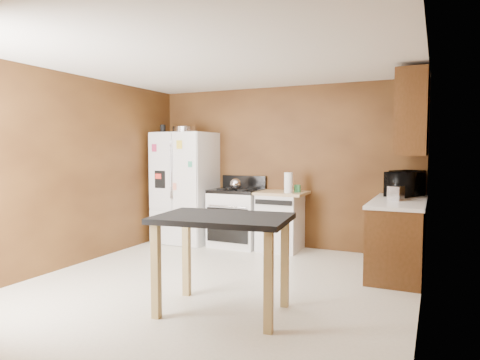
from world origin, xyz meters
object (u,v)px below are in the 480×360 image
Objects in this scene: roasting_pan at (184,130)px; paper_towel at (288,183)px; refrigerator at (185,187)px; pen_cup at (163,129)px; dishwasher at (280,220)px; microwave at (405,185)px; gas_range at (237,217)px; island at (223,231)px; toaster at (396,193)px; green_canister at (297,189)px; kettle at (236,184)px.

paper_towel is (1.79, -0.03, -0.81)m from roasting_pan.
paper_towel is 1.81m from refrigerator.
pen_cup is 2.44m from dishwasher.
microwave reaches higher than dishwasher.
dishwasher is (0.72, 0.02, -0.01)m from gas_range.
toaster is at bearing 57.23° from island.
toaster is at bearing -11.66° from gas_range.
pen_cup is at bearing -174.61° from green_canister.
gas_range is at bearing 104.70° from kettle.
dishwasher is (1.63, 0.09, -0.45)m from refrigerator.
toaster reaches higher than dishwasher.
kettle is 2.71m from island.
green_canister is at bearing 3.94° from roasting_pan.
toaster reaches higher than green_canister.
microwave is at bearing 1.06° from gas_range.
kettle reaches higher than island.
roasting_pan is at bearing -176.06° from green_canister.
microwave is (1.49, -0.00, 0.11)m from green_canister.
green_canister is 0.19× the size of microwave.
pen_cup is 3.53m from island.
pen_cup reaches higher than gas_range.
island is (1.05, -2.49, -0.22)m from kettle.
gas_range is at bearing -178.06° from dishwasher.
microwave reaches higher than green_canister.
island is at bearing -51.64° from roasting_pan.
refrigerator is 1.38× the size of island.
paper_towel is 0.53× the size of microwave.
refrigerator is at bearing 128.23° from island.
paper_towel is 0.20m from green_canister.
microwave is 0.43× the size of island.
island is at bearing -82.36° from dishwasher.
island is (1.97, -2.49, -1.08)m from roasting_pan.
kettle is 0.16× the size of gas_range.
gas_range reaches higher than island.
microwave is 2.98m from island.
dishwasher is (0.70, 0.11, -0.54)m from kettle.
island is at bearing 176.53° from microwave.
island is at bearing -111.01° from toaster.
paper_towel is at bearing 94.16° from island.
kettle is at bearing 117.76° from microwave.
island reaches higher than dishwasher.
toaster reaches higher than island.
pen_cup is at bearing -173.41° from toaster.
roasting_pan is 0.95m from refrigerator.
toaster is (1.43, -0.54, 0.04)m from green_canister.
paper_towel is at bearing -1.44° from kettle.
dishwasher is (1.98, 0.19, -1.41)m from pen_cup.
pen_cup is at bearing 117.91° from microwave.
refrigerator is at bearing 110.91° from roasting_pan.
toaster is 1.84m from dishwasher.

